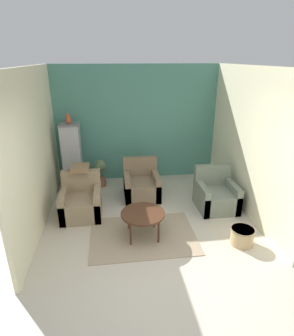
% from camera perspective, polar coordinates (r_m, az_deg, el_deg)
% --- Properties ---
extents(ground_plane, '(20.00, 20.00, 0.00)m').
position_cam_1_polar(ground_plane, '(4.24, 3.48, -21.70)').
color(ground_plane, beige).
rests_on(ground_plane, ground).
extents(wall_back_accent, '(4.00, 0.06, 2.77)m').
position_cam_1_polar(wall_back_accent, '(6.90, -2.05, 8.88)').
color(wall_back_accent, '#4C897A').
rests_on(wall_back_accent, ground_plane).
extents(wall_left, '(0.06, 3.65, 2.77)m').
position_cam_1_polar(wall_left, '(5.25, -21.87, 3.18)').
color(wall_left, beige).
rests_on(wall_left, ground_plane).
extents(wall_right, '(0.06, 3.65, 2.77)m').
position_cam_1_polar(wall_right, '(5.71, 20.07, 4.84)').
color(wall_right, beige).
rests_on(wall_right, ground_plane).
extents(area_rug, '(1.82, 1.31, 0.01)m').
position_cam_1_polar(area_rug, '(5.04, -0.81, -13.54)').
color(area_rug, gray).
rests_on(area_rug, ground_plane).
extents(coffee_table, '(0.75, 0.75, 0.46)m').
position_cam_1_polar(coffee_table, '(4.81, -0.84, -9.47)').
color(coffee_table, '#472819').
rests_on(coffee_table, ground_plane).
extents(armchair_left, '(0.76, 0.79, 0.83)m').
position_cam_1_polar(armchair_left, '(5.65, -13.17, -6.82)').
color(armchair_left, '#8E7A5B').
rests_on(armchair_left, ground_plane).
extents(armchair_right, '(0.76, 0.79, 0.83)m').
position_cam_1_polar(armchair_right, '(5.94, 13.79, -5.45)').
color(armchair_right, slate).
rests_on(armchair_right, ground_plane).
extents(armchair_middle, '(0.76, 0.79, 0.83)m').
position_cam_1_polar(armchair_middle, '(6.22, -1.15, -3.50)').
color(armchair_middle, '#7A664C').
rests_on(armchair_middle, ground_plane).
extents(birdcage, '(0.49, 0.49, 1.55)m').
position_cam_1_polar(birdcage, '(6.63, -14.91, 1.93)').
color(birdcage, slate).
rests_on(birdcage, ground_plane).
extents(parrot, '(0.11, 0.19, 0.23)m').
position_cam_1_polar(parrot, '(6.39, -15.69, 9.56)').
color(parrot, '#D14C2D').
rests_on(parrot, birdcage).
extents(potted_plant, '(0.30, 0.28, 0.65)m').
position_cam_1_polar(potted_plant, '(6.77, -9.49, -0.56)').
color(potted_plant, brown).
rests_on(potted_plant, ground_plane).
extents(wicker_basket, '(0.39, 0.39, 0.29)m').
position_cam_1_polar(wicker_basket, '(5.03, 18.75, -12.90)').
color(wicker_basket, tan).
rests_on(wicker_basket, ground_plane).
extents(throw_pillow, '(0.35, 0.35, 0.10)m').
position_cam_1_polar(throw_pillow, '(5.66, -13.45, -0.00)').
color(throw_pillow, '#846647').
rests_on(throw_pillow, armchair_left).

